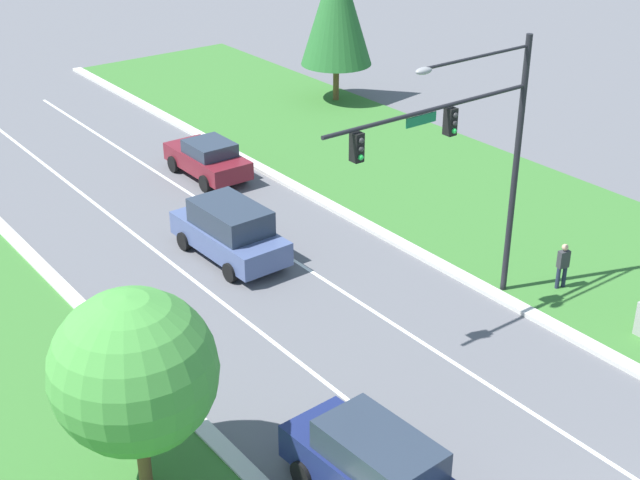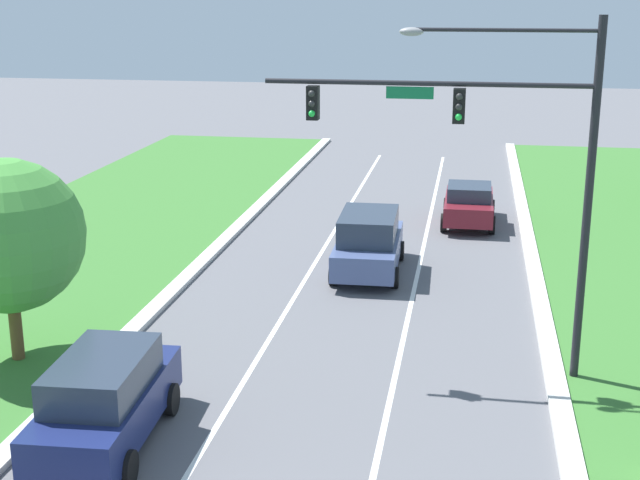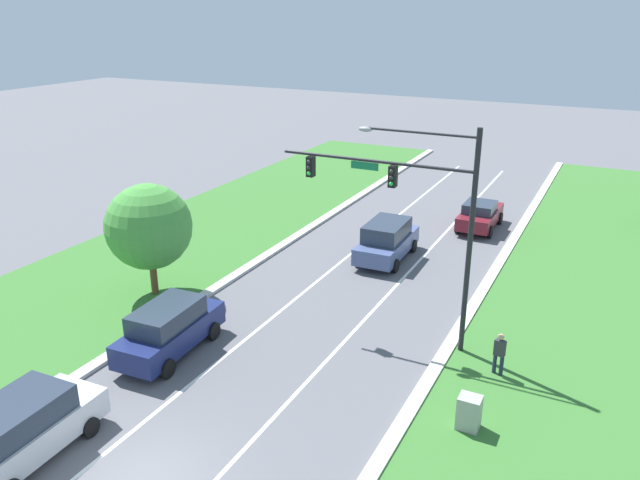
{
  "view_description": "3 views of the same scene",
  "coord_description": "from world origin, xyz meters",
  "px_view_note": "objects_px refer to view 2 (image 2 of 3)",
  "views": [
    {
      "loc": [
        -14.4,
        -6.03,
        14.85
      ],
      "look_at": [
        0.97,
        14.33,
        2.12
      ],
      "focal_mm": 50.0,
      "sensor_mm": 36.0,
      "label": 1
    },
    {
      "loc": [
        3.42,
        -9.84,
        9.18
      ],
      "look_at": [
        -1.14,
        16.45,
        1.65
      ],
      "focal_mm": 50.0,
      "sensor_mm": 36.0,
      "label": 2
    },
    {
      "loc": [
        10.73,
        -10.23,
        12.45
      ],
      "look_at": [
        -2.15,
        15.34,
        1.75
      ],
      "focal_mm": 35.0,
      "sensor_mm": 36.0,
      "label": 3
    }
  ],
  "objects_px": {
    "navy_suv": "(106,400)",
    "oak_near_left_tree": "(7,236)",
    "burgundy_sedan": "(469,204)",
    "slate_blue_suv": "(368,242)",
    "traffic_signal_mast": "(499,145)"
  },
  "relations": [
    {
      "from": "slate_blue_suv",
      "to": "oak_near_left_tree",
      "type": "distance_m",
      "value": 12.15
    },
    {
      "from": "traffic_signal_mast",
      "to": "slate_blue_suv",
      "type": "xyz_separation_m",
      "value": [
        -3.87,
        7.59,
        -4.66
      ]
    },
    {
      "from": "burgundy_sedan",
      "to": "oak_near_left_tree",
      "type": "height_order",
      "value": "oak_near_left_tree"
    },
    {
      "from": "traffic_signal_mast",
      "to": "navy_suv",
      "type": "relative_size",
      "value": 1.75
    },
    {
      "from": "navy_suv",
      "to": "slate_blue_suv",
      "type": "relative_size",
      "value": 1.0
    },
    {
      "from": "burgundy_sedan",
      "to": "oak_near_left_tree",
      "type": "xyz_separation_m",
      "value": [
        -11.17,
        -15.92,
        2.46
      ]
    },
    {
      "from": "slate_blue_suv",
      "to": "burgundy_sedan",
      "type": "relative_size",
      "value": 1.12
    },
    {
      "from": "navy_suv",
      "to": "burgundy_sedan",
      "type": "xyz_separation_m",
      "value": [
        7.17,
        19.66,
        -0.18
      ]
    },
    {
      "from": "burgundy_sedan",
      "to": "oak_near_left_tree",
      "type": "distance_m",
      "value": 19.6
    },
    {
      "from": "navy_suv",
      "to": "burgundy_sedan",
      "type": "height_order",
      "value": "navy_suv"
    },
    {
      "from": "slate_blue_suv",
      "to": "oak_near_left_tree",
      "type": "bearing_deg",
      "value": -133.2
    },
    {
      "from": "slate_blue_suv",
      "to": "burgundy_sedan",
      "type": "height_order",
      "value": "slate_blue_suv"
    },
    {
      "from": "slate_blue_suv",
      "to": "oak_near_left_tree",
      "type": "relative_size",
      "value": 0.94
    },
    {
      "from": "traffic_signal_mast",
      "to": "burgundy_sedan",
      "type": "bearing_deg",
      "value": 92.5
    },
    {
      "from": "navy_suv",
      "to": "oak_near_left_tree",
      "type": "bearing_deg",
      "value": 133.74
    }
  ]
}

